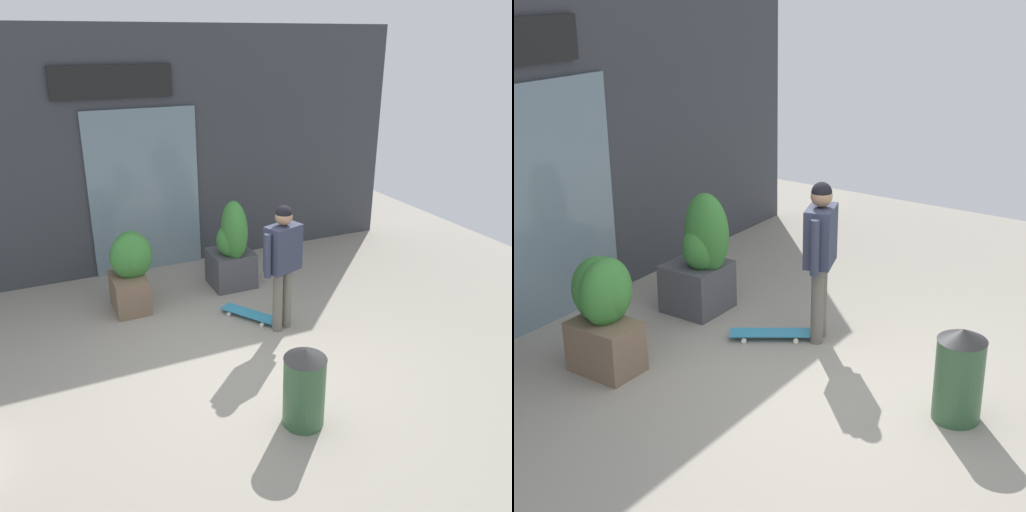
{
  "view_description": "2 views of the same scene",
  "coord_description": "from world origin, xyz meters",
  "views": [
    {
      "loc": [
        -1.99,
        -4.84,
        3.57
      ],
      "look_at": [
        0.71,
        1.09,
        0.86
      ],
      "focal_mm": 37.25,
      "sensor_mm": 36.0,
      "label": 1
    },
    {
      "loc": [
        -5.42,
        -2.98,
        3.63
      ],
      "look_at": [
        0.71,
        1.09,
        0.86
      ],
      "focal_mm": 54.01,
      "sensor_mm": 36.0,
      "label": 2
    }
  ],
  "objects": [
    {
      "name": "trash_bin",
      "position": [
        0.2,
        -1.16,
        0.42
      ],
      "size": [
        0.42,
        0.42,
        0.84
      ],
      "color": "#335938",
      "rests_on": "ground_plane"
    },
    {
      "name": "building_facade",
      "position": [
        -0.01,
        3.37,
        1.86
      ],
      "size": [
        8.36,
        0.31,
        3.74
      ],
      "color": "#383A3F",
      "rests_on": "ground_plane"
    },
    {
      "name": "skateboard",
      "position": [
        0.57,
        1.0,
        0.06
      ],
      "size": [
        0.63,
        0.81,
        0.08
      ],
      "rotation": [
        0.0,
        0.0,
        2.15
      ],
      "color": "teal",
      "rests_on": "ground_plane"
    },
    {
      "name": "planter_box_left",
      "position": [
        -0.78,
        1.97,
        0.62
      ],
      "size": [
        0.59,
        0.72,
        1.12
      ],
      "color": "brown",
      "rests_on": "ground_plane"
    },
    {
      "name": "ground_plane",
      "position": [
        0.0,
        0.0,
        0.0
      ],
      "size": [
        12.0,
        12.0,
        0.0
      ],
      "primitive_type": "plane",
      "color": "gray"
    },
    {
      "name": "planter_box_right",
      "position": [
        0.74,
        2.01,
        0.61
      ],
      "size": [
        0.63,
        0.73,
        1.38
      ],
      "color": "#47474C",
      "rests_on": "ground_plane"
    },
    {
      "name": "skateboarder",
      "position": [
        0.85,
        0.58,
        1.03
      ],
      "size": [
        0.59,
        0.38,
        1.68
      ],
      "rotation": [
        0.0,
        0.0,
        1.88
      ],
      "color": "#666056",
      "rests_on": "ground_plane"
    }
  ]
}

